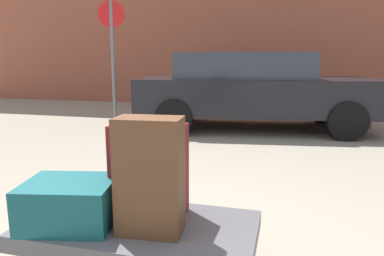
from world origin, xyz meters
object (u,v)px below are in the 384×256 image
(suitcase_brown_rear_left, at_px, (150,176))
(parked_car, at_px, (253,89))
(no_parking_sign, at_px, (113,50))
(suitcase_maroon_center, at_px, (149,170))
(suitcase_teal_front_right, at_px, (70,203))
(bollard_kerb_near, at_px, (366,113))
(luggage_cart, at_px, (140,234))

(suitcase_brown_rear_left, xyz_separation_m, parked_car, (0.07, 5.06, 0.10))
(suitcase_brown_rear_left, bearing_deg, no_parking_sign, 114.29)
(suitcase_maroon_center, distance_m, parked_car, 4.84)
(suitcase_teal_front_right, relative_size, no_parking_sign, 0.21)
(parked_car, bearing_deg, no_parking_sign, -169.18)
(suitcase_teal_front_right, xyz_separation_m, no_parking_sign, (-2.04, 4.59, 1.00))
(suitcase_teal_front_right, relative_size, parked_car, 0.11)
(suitcase_teal_front_right, xyz_separation_m, parked_car, (0.56, 5.09, 0.29))
(suitcase_teal_front_right, xyz_separation_m, bollard_kerb_near, (2.68, 5.73, -0.17))
(suitcase_brown_rear_left, relative_size, no_parking_sign, 0.27)
(suitcase_maroon_center, bearing_deg, bollard_kerb_near, 69.13)
(parked_car, relative_size, no_parking_sign, 1.89)
(suitcase_brown_rear_left, distance_m, bollard_kerb_near, 6.12)
(parked_car, bearing_deg, suitcase_teal_front_right, -96.29)
(bollard_kerb_near, bearing_deg, suitcase_maroon_center, -112.57)
(luggage_cart, height_order, parked_car, parked_car)
(parked_car, xyz_separation_m, bollard_kerb_near, (2.12, 0.65, -0.46))
(bollard_kerb_near, bearing_deg, no_parking_sign, -166.36)
(no_parking_sign, bearing_deg, bollard_kerb_near, 13.64)
(suitcase_teal_front_right, relative_size, suitcase_brown_rear_left, 0.78)
(parked_car, height_order, bollard_kerb_near, parked_car)
(luggage_cart, relative_size, suitcase_maroon_center, 2.41)
(bollard_kerb_near, bearing_deg, suitcase_brown_rear_left, -110.97)
(luggage_cart, distance_m, suitcase_maroon_center, 0.38)
(parked_car, xyz_separation_m, no_parking_sign, (-2.60, -0.50, 0.71))
(bollard_kerb_near, bearing_deg, parked_car, -162.98)
(parked_car, bearing_deg, bollard_kerb_near, 17.02)
(suitcase_maroon_center, xyz_separation_m, no_parking_sign, (-2.44, 4.34, 0.85))
(suitcase_brown_rear_left, distance_m, no_parking_sign, 5.28)
(luggage_cart, bearing_deg, parked_car, 87.96)
(luggage_cart, bearing_deg, suitcase_brown_rear_left, -40.57)
(luggage_cart, height_order, bollard_kerb_near, bollard_kerb_near)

